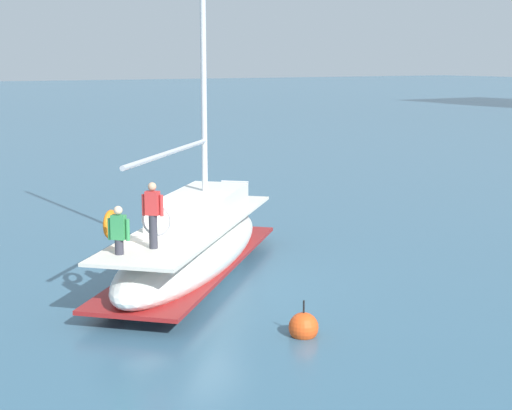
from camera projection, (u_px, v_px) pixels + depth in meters
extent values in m
plane|color=#38607A|center=(188.00, 287.00, 20.30)|extent=(400.00, 400.00, 0.00)
ellipsoid|color=white|center=(193.00, 252.00, 21.13)|extent=(8.58, 8.38, 1.40)
cube|color=maroon|center=(193.00, 263.00, 21.19)|extent=(8.46, 8.27, 0.10)
cube|color=beige|center=(192.00, 225.00, 20.99)|extent=(8.10, 7.91, 0.08)
cube|color=white|center=(200.00, 206.00, 21.61)|extent=(4.28, 4.21, 0.70)
cylinder|color=silver|center=(203.00, 34.00, 21.20)|extent=(0.16, 0.16, 10.07)
cylinder|color=#B7B7BC|center=(169.00, 153.00, 18.99)|extent=(4.24, 4.08, 0.12)
cylinder|color=silver|center=(235.00, 182.00, 25.12)|extent=(0.67, 0.69, 0.06)
torus|color=orange|center=(111.00, 224.00, 18.65)|extent=(0.60, 0.59, 0.70)
cylinder|color=#33333D|center=(153.00, 232.00, 18.16)|extent=(0.20, 0.20, 0.80)
cube|color=red|center=(153.00, 203.00, 18.04)|extent=(0.37, 0.37, 0.56)
sphere|color=tan|center=(152.00, 187.00, 17.97)|extent=(0.20, 0.20, 0.20)
cylinder|color=red|center=(144.00, 205.00, 18.10)|extent=(0.09, 0.09, 0.50)
cylinder|color=red|center=(162.00, 206.00, 18.00)|extent=(0.09, 0.09, 0.50)
cylinder|color=#33333D|center=(119.00, 247.00, 17.64)|extent=(0.20, 0.20, 0.35)
cube|color=#338C4C|center=(119.00, 227.00, 17.56)|extent=(0.37, 0.37, 0.56)
sphere|color=beige|center=(118.00, 210.00, 17.49)|extent=(0.20, 0.20, 0.20)
cylinder|color=#338C4C|center=(110.00, 229.00, 17.62)|extent=(0.09, 0.09, 0.50)
cylinder|color=#338C4C|center=(128.00, 230.00, 17.52)|extent=(0.09, 0.09, 0.50)
torus|color=silver|center=(157.00, 220.00, 18.35)|extent=(0.57, 0.59, 0.76)
sphere|color=#EA4C19|center=(304.00, 327.00, 16.65)|extent=(0.65, 0.65, 0.65)
cylinder|color=black|center=(304.00, 314.00, 16.59)|extent=(0.04, 0.04, 0.60)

